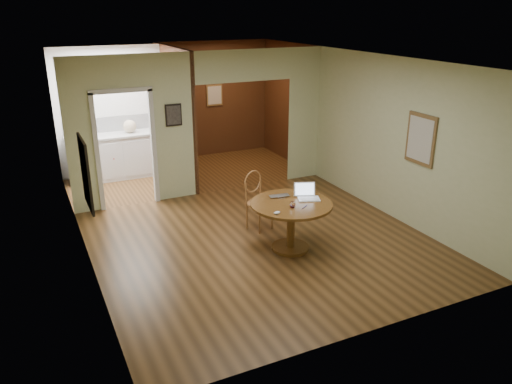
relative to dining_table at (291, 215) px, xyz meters
name	(u,v)px	position (x,y,z in m)	size (l,w,h in m)	color
floor	(264,244)	(-0.28, 0.33, -0.56)	(5.00, 5.00, 0.00)	#442B13
room_shell	(172,124)	(-0.75, 3.43, 0.73)	(5.20, 7.50, 5.00)	silver
dining_table	(291,215)	(0.00, 0.00, 0.00)	(1.21, 1.21, 0.75)	brown
chair	(257,197)	(-0.11, 0.93, -0.02)	(0.52, 0.52, 0.97)	olive
open_laptop	(307,194)	(0.30, 0.07, 0.26)	(0.38, 0.38, 0.23)	white
closed_laptop	(280,197)	(-0.05, 0.25, 0.21)	(0.31, 0.20, 0.02)	#A9A9AD
mouse	(277,213)	(-0.39, -0.29, 0.22)	(0.10, 0.06, 0.04)	white
wine_glass	(292,205)	(-0.08, -0.17, 0.24)	(0.08, 0.08, 0.09)	white
pen	(305,207)	(0.09, -0.23, 0.20)	(0.01, 0.01, 0.15)	#0C0E59
kitchen_cabinet	(119,156)	(-1.63, 4.53, -0.09)	(2.06, 0.60, 0.94)	silver
grocery_bag	(130,126)	(-1.34, 4.53, 0.52)	(0.27, 0.23, 0.27)	beige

